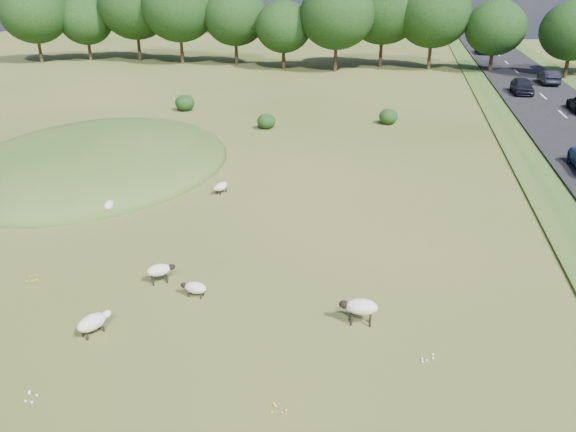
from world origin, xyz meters
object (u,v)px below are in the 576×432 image
object	(u,v)px
sheep_5	(109,205)
car_5	(485,49)
sheep_1	(195,288)
car_4	(522,86)
sheep_0	(221,187)
car_3	(549,77)
sheep_2	(360,307)
sheep_3	(160,270)
sheep_4	(93,322)
car_7	(503,44)

from	to	relation	value
sheep_5	car_5	distance (m)	73.11
sheep_1	car_4	size ratio (longest dim) A/B	0.23
sheep_0	car_3	size ratio (longest dim) A/B	0.25
sheep_2	sheep_3	size ratio (longest dim) A/B	1.21
sheep_5	car_4	world-z (taller)	car_4
sheep_1	sheep_4	world-z (taller)	sheep_4
sheep_5	car_4	xyz separation A→B (m)	(25.33, 36.22, 0.52)
sheep_4	sheep_5	bearing A→B (deg)	53.26
sheep_0	sheep_3	world-z (taller)	sheep_3
sheep_3	sheep_5	bearing A→B (deg)	98.05
sheep_1	sheep_4	bearing A→B (deg)	54.47
sheep_0	sheep_2	world-z (taller)	sheep_2
sheep_1	sheep_2	distance (m)	6.18
car_4	car_7	xyz separation A→B (m)	(3.80, 40.57, -0.10)
sheep_2	sheep_3	bearing A→B (deg)	-11.91
sheep_3	car_4	world-z (taller)	car_4
sheep_1	sheep_2	bearing A→B (deg)	179.26
sheep_1	sheep_4	xyz separation A→B (m)	(-2.45, -2.93, 0.09)
sheep_1	car_5	bearing A→B (deg)	-99.40
sheep_0	car_5	size ratio (longest dim) A/B	0.22
sheep_0	sheep_3	bearing A→B (deg)	23.40
sheep_3	sheep_4	bearing A→B (deg)	-135.89
sheep_0	sheep_1	bearing A→B (deg)	31.98
sheep_4	sheep_5	size ratio (longest dim) A/B	1.26
car_4	sheep_5	bearing A→B (deg)	-124.97
sheep_3	car_4	size ratio (longest dim) A/B	0.25
sheep_2	sheep_4	bearing A→B (deg)	12.57
sheep_5	sheep_2	bearing A→B (deg)	-128.76
sheep_0	sheep_2	bearing A→B (deg)	56.78
car_4	car_7	distance (m)	40.75
sheep_0	car_7	size ratio (longest dim) A/B	0.25
sheep_0	sheep_1	xyz separation A→B (m)	(2.39, -10.54, -0.03)
sheep_5	car_3	world-z (taller)	car_3
sheep_0	sheep_5	xyz separation A→B (m)	(-4.53, -3.96, 0.10)
sheep_4	sheep_1	bearing A→B (deg)	-11.81
sheep_4	car_5	distance (m)	80.84
sheep_1	car_7	world-z (taller)	car_7
car_4	car_7	world-z (taller)	car_4
car_3	car_4	bearing A→B (deg)	59.22
car_3	car_7	distance (m)	34.19
sheep_0	sheep_2	xyz separation A→B (m)	(8.54, -11.09, 0.27)
sheep_1	sheep_3	bearing A→B (deg)	-18.02
car_4	car_7	bearing A→B (deg)	84.65
sheep_0	sheep_1	world-z (taller)	sheep_0
sheep_0	car_3	xyz separation A→B (m)	(24.61, 38.64, 0.60)
sheep_1	car_4	xyz separation A→B (m)	(18.41, 42.80, 0.65)
sheep_0	sheep_1	distance (m)	10.81
car_3	sheep_1	bearing A→B (deg)	65.69
sheep_3	sheep_5	distance (m)	7.90
sheep_3	car_3	world-z (taller)	car_3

